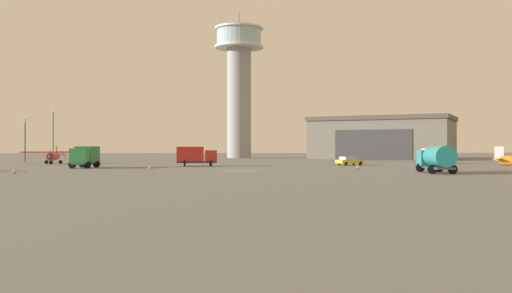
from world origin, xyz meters
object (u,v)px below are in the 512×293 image
(truck_flatbed_white, at_px, (429,156))
(light_post_north, at_px, (25,137))
(truck_fuel_tanker_teal, at_px, (437,158))
(light_post_west, at_px, (53,131))
(car_yellow, at_px, (349,161))
(traffic_cone_near_left, at_px, (150,168))
(truck_box_red, at_px, (195,155))
(traffic_cone_near_right, at_px, (14,171))
(light_post_east, at_px, (25,135))
(airplane_red, at_px, (53,155))
(traffic_cone_mid_apron, at_px, (357,166))
(truck_box_green, at_px, (85,156))
(control_tower, at_px, (239,77))

(truck_flatbed_white, xyz_separation_m, light_post_north, (-72.62, 15.95, 3.44))
(truck_flatbed_white, distance_m, truck_fuel_tanker_teal, 35.29)
(light_post_west, bearing_deg, light_post_north, -123.15)
(car_yellow, height_order, traffic_cone_near_left, car_yellow)
(truck_box_red, bearing_deg, light_post_west, 130.96)
(car_yellow, height_order, traffic_cone_near_right, car_yellow)
(light_post_east, relative_size, traffic_cone_near_left, 15.53)
(truck_flatbed_white, distance_m, traffic_cone_near_right, 65.86)
(truck_box_red, bearing_deg, airplane_red, 148.49)
(traffic_cone_near_left, bearing_deg, airplane_red, 125.90)
(truck_fuel_tanker_teal, distance_m, traffic_cone_near_right, 45.87)
(truck_flatbed_white, distance_m, truck_box_red, 40.54)
(truck_flatbed_white, xyz_separation_m, truck_fuel_tanker_teal, (-12.37, -33.05, 0.39))
(truck_flatbed_white, height_order, traffic_cone_near_left, truck_flatbed_white)
(light_post_west, distance_m, traffic_cone_mid_apron, 66.15)
(truck_flatbed_white, relative_size, traffic_cone_near_left, 11.97)
(truck_flatbed_white, relative_size, truck_box_green, 1.10)
(truck_box_red, distance_m, light_post_west, 42.67)
(truck_flatbed_white, xyz_separation_m, car_yellow, (-15.60, -6.80, -0.54))
(control_tower, relative_size, truck_box_red, 6.34)
(control_tower, xyz_separation_m, light_post_north, (-42.40, -37.42, -16.60))
(light_post_north, distance_m, traffic_cone_near_left, 47.54)
(control_tower, height_order, airplane_red, control_tower)
(light_post_north, distance_m, traffic_cone_near_right, 49.20)
(truck_box_red, bearing_deg, light_post_east, 136.20)
(control_tower, xyz_separation_m, light_post_east, (-44.03, -32.40, -16.11))
(truck_box_green, height_order, traffic_cone_near_right, truck_box_green)
(control_tower, xyz_separation_m, traffic_cone_near_right, (-27.95, -84.24, -21.04))
(car_yellow, bearing_deg, traffic_cone_near_left, -175.64)
(airplane_red, bearing_deg, truck_box_green, 19.75)
(light_post_east, distance_m, traffic_cone_mid_apron, 69.93)
(airplane_red, xyz_separation_m, traffic_cone_near_right, (5.84, -35.15, -1.15))
(light_post_west, relative_size, traffic_cone_near_right, 18.06)
(truck_box_green, height_order, truck_fuel_tanker_teal, truck_fuel_tanker_teal)
(truck_flatbed_white, bearing_deg, truck_box_red, -49.76)
(light_post_east, bearing_deg, car_yellow, -25.35)
(truck_fuel_tanker_teal, relative_size, car_yellow, 1.59)
(truck_box_green, relative_size, light_post_north, 0.79)
(truck_fuel_tanker_teal, relative_size, light_post_west, 0.72)
(truck_fuel_tanker_teal, height_order, truck_box_red, truck_fuel_tanker_teal)
(truck_box_green, bearing_deg, car_yellow, 107.69)
(control_tower, xyz_separation_m, truck_fuel_tanker_teal, (17.84, -86.43, -19.65))
(truck_fuel_tanker_teal, relative_size, truck_box_red, 1.22)
(traffic_cone_near_left, bearing_deg, truck_box_green, 141.53)
(truck_box_red, xyz_separation_m, traffic_cone_near_left, (-5.23, -13.28, -1.34))
(car_yellow, distance_m, light_post_west, 60.66)
(truck_fuel_tanker_teal, distance_m, traffic_cone_near_left, 34.15)
(light_post_east, height_order, traffic_cone_near_right, light_post_east)
(control_tower, xyz_separation_m, light_post_west, (-38.75, -31.84, -15.33))
(airplane_red, relative_size, car_yellow, 2.25)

